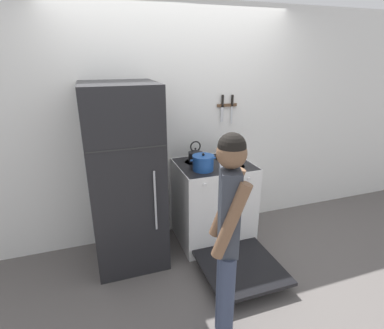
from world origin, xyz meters
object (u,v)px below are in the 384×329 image
object	(u,v)px
refrigerator	(125,178)
person	(228,233)
utensil_jar	(226,152)
dutch_oven_pot	(203,163)
tea_kettle	(196,155)
stove_range	(214,204)

from	to	relation	value
refrigerator	person	world-z (taller)	refrigerator
utensil_jar	person	distance (m)	1.52
refrigerator	dutch_oven_pot	xyz separation A→B (m)	(0.77, -0.11, 0.10)
refrigerator	utensil_jar	xyz separation A→B (m)	(1.14, 0.16, 0.10)
refrigerator	tea_kettle	world-z (taller)	refrigerator
refrigerator	utensil_jar	distance (m)	1.16
utensil_jar	dutch_oven_pot	bearing A→B (deg)	-144.13
refrigerator	person	size ratio (longest dim) A/B	1.13
stove_range	utensil_jar	distance (m)	0.60
stove_range	dutch_oven_pot	distance (m)	0.58
refrigerator	utensil_jar	bearing A→B (deg)	8.12
dutch_oven_pot	refrigerator	bearing A→B (deg)	171.86
dutch_oven_pot	tea_kettle	xyz separation A→B (m)	(0.01, 0.27, -0.00)
stove_range	dutch_oven_pot	xyz separation A→B (m)	(-0.18, -0.09, 0.54)
utensil_jar	refrigerator	bearing A→B (deg)	-171.88
stove_range	dutch_oven_pot	world-z (taller)	dutch_oven_pot
tea_kettle	person	distance (m)	1.40
stove_range	utensil_jar	xyz separation A→B (m)	(0.20, 0.18, 0.54)
refrigerator	tea_kettle	bearing A→B (deg)	11.33
utensil_jar	person	xyz separation A→B (m)	(-0.63, -1.38, -0.09)
refrigerator	utensil_jar	size ratio (longest dim) A/B	6.65
refrigerator	stove_range	bearing A→B (deg)	-0.93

